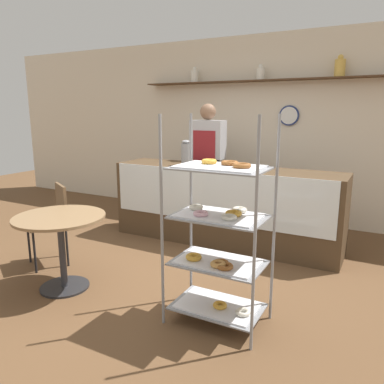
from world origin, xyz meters
TOP-DOWN VIEW (x-y plane):
  - ground_plane at (0.00, 0.00)m, footprint 14.00×14.00m
  - back_wall at (0.00, 2.62)m, footprint 10.00×0.30m
  - display_counter at (0.00, 1.29)m, footprint 2.84×0.62m
  - pastry_rack at (0.68, -0.39)m, footprint 0.74×0.48m
  - person_worker at (-0.48, 1.81)m, footprint 0.47×0.23m
  - cafe_table at (-0.82, -0.55)m, footprint 0.81×0.81m
  - cafe_chair at (-1.35, -0.16)m, footprint 0.52×0.52m
  - coffee_carafe at (-0.50, 1.23)m, footprint 0.12×0.12m
  - donut_tray_counter at (0.18, 1.33)m, footprint 0.40×0.26m

SIDE VIEW (x-z plane):
  - ground_plane at x=0.00m, z-range 0.00..0.00m
  - display_counter at x=0.00m, z-range 0.00..0.96m
  - cafe_chair at x=-1.35m, z-range 0.10..0.96m
  - cafe_table at x=-0.82m, z-range 0.18..0.89m
  - pastry_rack at x=0.68m, z-range -0.10..1.51m
  - person_worker at x=-0.48m, z-range 0.08..1.80m
  - donut_tray_counter at x=0.18m, z-range 0.95..1.00m
  - coffee_carafe at x=-0.50m, z-range 0.95..1.27m
  - back_wall at x=0.00m, z-range 0.01..2.71m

